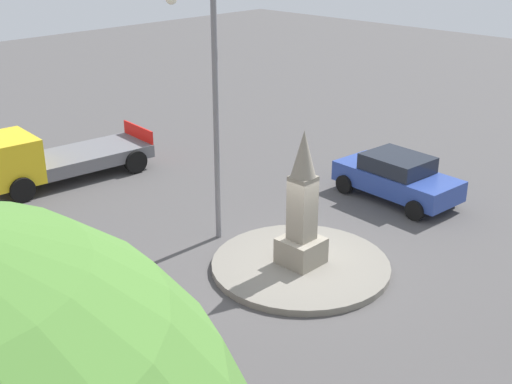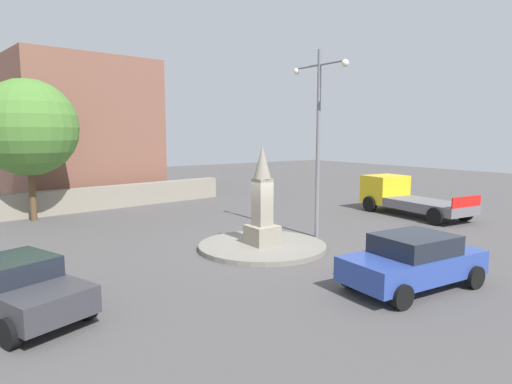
{
  "view_description": "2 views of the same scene",
  "coord_description": "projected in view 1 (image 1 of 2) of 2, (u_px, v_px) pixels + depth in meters",
  "views": [
    {
      "loc": [
        -11.89,
        -9.95,
        8.52
      ],
      "look_at": [
        -0.72,
        0.95,
        2.13
      ],
      "focal_mm": 46.38,
      "sensor_mm": 36.0,
      "label": 1
    },
    {
      "loc": [
        12.91,
        -9.55,
        4.25
      ],
      "look_at": [
        -0.45,
        0.04,
        2.07
      ],
      "focal_mm": 31.18,
      "sensor_mm": 36.0,
      "label": 2
    }
  ],
  "objects": [
    {
      "name": "streetlamp",
      "position": [
        215.0,
        85.0,
        17.59
      ],
      "size": [
        2.99,
        0.28,
        7.51
      ],
      "color": "slate",
      "rests_on": "ground"
    },
    {
      "name": "traffic_island",
      "position": [
        301.0,
        265.0,
        17.5
      ],
      "size": [
        4.72,
        4.72,
        0.18
      ],
      "primitive_type": "cylinder",
      "color": "gray",
      "rests_on": "ground"
    },
    {
      "name": "ground_plane",
      "position": [
        301.0,
        268.0,
        17.53
      ],
      "size": [
        80.0,
        80.0,
        0.0
      ],
      "primitive_type": "plane",
      "color": "#4F4C4C"
    },
    {
      "name": "monument",
      "position": [
        302.0,
        211.0,
        16.91
      ],
      "size": [
        1.03,
        1.03,
        3.64
      ],
      "color": "gray",
      "rests_on": "traffic_island"
    },
    {
      "name": "truck_yellow_waiting",
      "position": [
        47.0,
        158.0,
        22.95
      ],
      "size": [
        6.07,
        2.9,
        1.94
      ],
      "color": "yellow",
      "rests_on": "ground"
    },
    {
      "name": "car_blue_far_side",
      "position": [
        397.0,
        177.0,
        21.65
      ],
      "size": [
        2.31,
        4.27,
        1.51
      ],
      "color": "#2D479E",
      "rests_on": "ground"
    }
  ]
}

